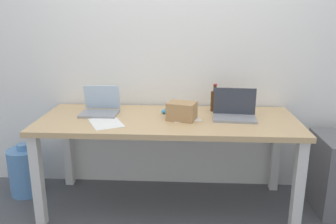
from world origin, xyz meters
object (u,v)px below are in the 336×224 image
Objects in this scene: desk at (168,129)px; laptop_left at (100,108)px; beer_bottle at (215,100)px; cardboard_box at (182,111)px; laptop_right at (234,112)px; water_cooler_jug at (26,171)px; computer_mouse at (166,111)px.

laptop_left is at bearing 169.57° from desk.
beer_bottle is 0.37m from cardboard_box.
laptop_right reaches higher than water_cooler_jug.
desk is at bearing -47.92° from computer_mouse.
laptop_left is 1.30× the size of beer_bottle.
beer_bottle reaches higher than water_cooler_jug.
cardboard_box is at bearing -172.15° from laptop_right.
cardboard_box reaches higher than computer_mouse.
laptop_right is 3.38× the size of computer_mouse.
desk is at bearing 164.25° from cardboard_box.
beer_bottle is 1.74m from water_cooler_jug.
laptop_right is 0.25m from beer_bottle.
laptop_left is at bearing -141.49° from computer_mouse.
beer_bottle is (0.37, 0.23, 0.18)m from desk.
computer_mouse is at bearing 166.87° from laptop_right.
beer_bottle is at bearing 45.57° from computer_mouse.
water_cooler_jug is at bearing 173.81° from desk.
beer_bottle is 2.24× the size of computer_mouse.
laptop_left is 0.93m from beer_bottle.
computer_mouse is at bearing -167.74° from beer_bottle.
laptop_right is 1.64× the size of cardboard_box.
water_cooler_jug is at bearing -176.48° from beer_bottle.
desk is at bearing -177.11° from laptop_right.
laptop_right is (0.51, 0.03, 0.14)m from desk.
beer_bottle is at bearing 8.25° from laptop_left.
cardboard_box is 1.49m from water_cooler_jug.
beer_bottle is 0.49× the size of water_cooler_jug.
computer_mouse is 1.34m from water_cooler_jug.
laptop_right is at bearing 20.17° from computer_mouse.
laptop_left is 0.64× the size of water_cooler_jug.
laptop_left is 1.41× the size of cardboard_box.
desk is 8.80× the size of beer_bottle.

